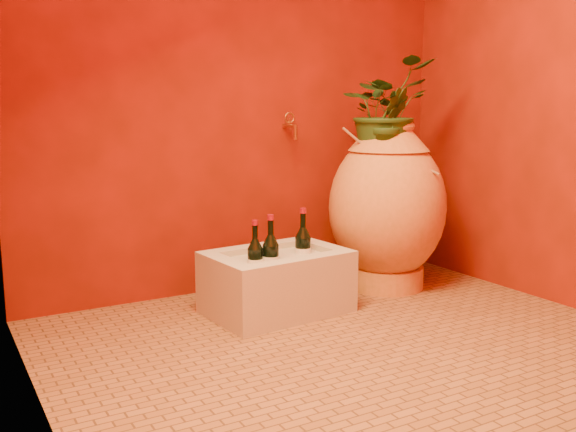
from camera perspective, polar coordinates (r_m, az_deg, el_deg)
floor at (r=2.84m, az=5.31°, el=-11.02°), size 2.50×2.50×0.00m
wall_back at (r=3.52m, az=-4.03°, el=13.78°), size 2.50×0.02×2.50m
wall_left at (r=2.19m, az=-23.03°, el=15.39°), size 0.02×2.00×2.50m
wall_right at (r=3.53m, az=22.94°, el=13.03°), size 0.02×2.00×2.50m
amphora at (r=3.57m, az=8.80°, el=0.87°), size 0.81×0.81×0.92m
stone_basin at (r=3.16m, az=-1.00°, el=-5.99°), size 0.70×0.50×0.31m
wine_bottle_a at (r=3.04m, az=-1.55°, el=-3.84°), size 0.08×0.08×0.33m
wine_bottle_b at (r=3.21m, az=1.33°, el=-3.10°), size 0.08×0.08×0.33m
wine_bottle_c at (r=3.03m, az=-2.93°, el=-4.07°), size 0.08×0.08×0.31m
wall_tap at (r=3.57m, az=0.25°, el=8.12°), size 0.06×0.13×0.15m
plant_main at (r=3.54m, az=8.60°, el=9.34°), size 0.56×0.51×0.55m
plant_side at (r=3.44m, az=9.00°, el=8.15°), size 0.25×0.22×0.37m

